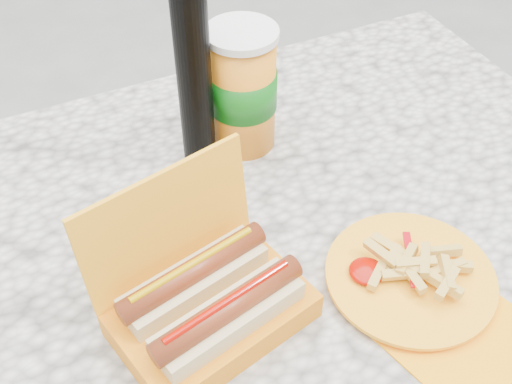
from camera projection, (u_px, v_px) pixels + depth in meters
name	position (u px, v px, depth m)	size (l,w,h in m)	color
picnic_table	(243.00, 275.00, 0.98)	(1.20, 0.80, 0.75)	beige
hotdog_box	(208.00, 301.00, 0.77)	(0.26, 0.22, 0.19)	#FEA519
fries_plate	(414.00, 280.00, 0.83)	(0.23, 0.32, 0.04)	#FF9D0E
soda_cup	(242.00, 89.00, 0.97)	(0.11, 0.11, 0.20)	orange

